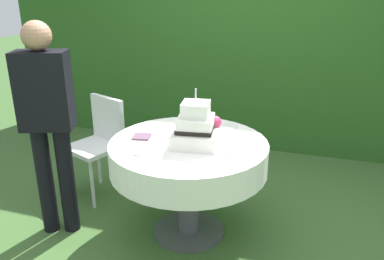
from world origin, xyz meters
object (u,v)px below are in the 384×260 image
at_px(wedding_cake, 196,128).
at_px(standing_person, 48,118).
at_px(garden_chair, 100,137).
at_px(cake_table, 189,158).
at_px(serving_plate_near, 233,153).
at_px(serving_plate_far, 140,152).
at_px(napkin_stack, 142,137).
at_px(serving_plate_left, 200,127).
at_px(serving_plate_right, 229,126).

xyz_separation_m(wedding_cake, standing_person, (-1.03, -0.25, 0.05)).
bearing_deg(garden_chair, cake_table, -21.08).
distance_m(serving_plate_near, serving_plate_far, 0.62).
height_order(serving_plate_far, napkin_stack, napkin_stack).
bearing_deg(serving_plate_near, garden_chair, 160.04).
relative_size(serving_plate_far, garden_chair, 0.12).
height_order(wedding_cake, napkin_stack, wedding_cake).
height_order(serving_plate_near, garden_chair, garden_chair).
distance_m(serving_plate_near, garden_chair, 1.40).
relative_size(wedding_cake, serving_plate_left, 3.10).
bearing_deg(serving_plate_right, napkin_stack, -142.89).
height_order(cake_table, wedding_cake, wedding_cake).
distance_m(wedding_cake, serving_plate_left, 0.36).
height_order(serving_plate_near, serving_plate_right, same).
bearing_deg(cake_table, serving_plate_right, 63.28).
distance_m(serving_plate_left, standing_person, 1.14).
xyz_separation_m(serving_plate_far, serving_plate_right, (0.45, 0.68, 0.00)).
bearing_deg(standing_person, cake_table, 15.60).
bearing_deg(serving_plate_left, serving_plate_right, 22.00).
bearing_deg(serving_plate_near, serving_plate_left, 129.97).
bearing_deg(serving_plate_near, serving_plate_far, -163.88).
relative_size(cake_table, garden_chair, 1.29).
bearing_deg(cake_table, serving_plate_far, -131.95).
relative_size(serving_plate_far, serving_plate_right, 0.85).
distance_m(cake_table, serving_plate_far, 0.40).
bearing_deg(serving_plate_left, napkin_stack, -135.92).
xyz_separation_m(serving_plate_far, serving_plate_left, (0.24, 0.60, 0.00)).
xyz_separation_m(serving_plate_left, serving_plate_right, (0.21, 0.09, 0.00)).
bearing_deg(serving_plate_left, garden_chair, 177.21).
bearing_deg(serving_plate_far, serving_plate_left, 67.84).
height_order(garden_chair, standing_person, standing_person).
relative_size(serving_plate_far, napkin_stack, 0.88).
height_order(serving_plate_near, serving_plate_left, same).
distance_m(wedding_cake, serving_plate_far, 0.43).
distance_m(cake_table, serving_plate_left, 0.34).
xyz_separation_m(serving_plate_near, serving_plate_far, (-0.60, -0.17, 0.00)).
distance_m(serving_plate_near, napkin_stack, 0.71).
bearing_deg(serving_plate_near, wedding_cake, 162.55).
bearing_deg(serving_plate_far, wedding_cake, 39.88).
height_order(napkin_stack, garden_chair, garden_chair).
relative_size(cake_table, napkin_stack, 9.17).
relative_size(serving_plate_left, garden_chair, 0.15).
bearing_deg(garden_chair, napkin_stack, -33.11).
xyz_separation_m(serving_plate_near, garden_chair, (-1.30, 0.47, -0.22)).
xyz_separation_m(serving_plate_far, napkin_stack, (-0.11, 0.26, 0.00)).
distance_m(serving_plate_left, serving_plate_right, 0.23).
bearing_deg(standing_person, serving_plate_right, 29.97).
bearing_deg(standing_person, wedding_cake, 13.84).
bearing_deg(serving_plate_right, serving_plate_left, -158.00).
relative_size(napkin_stack, garden_chair, 0.14).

